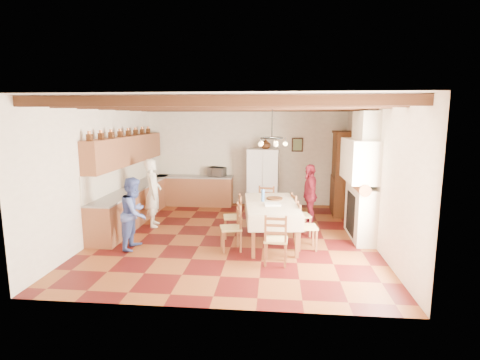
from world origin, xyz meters
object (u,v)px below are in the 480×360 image
Objects in this scene: hutch at (342,173)px; person_woman_blue at (135,213)px; refrigerator at (263,179)px; chair_right_near at (307,226)px; chair_right_far at (301,214)px; microwave at (217,172)px; chair_left_far at (233,216)px; dining_table at (271,206)px; chair_end_near at (276,239)px; person_woman_red at (310,195)px; chair_end_far at (265,206)px; chair_left_near at (231,227)px; person_man at (153,193)px.

person_woman_blue is at bearing -142.09° from hutch.
refrigerator reaches higher than chair_right_near.
refrigerator is at bearing 7.94° from chair_right_far.
chair_left_far is at bearing -58.56° from microwave.
hutch is 2.38× the size of chair_left_far.
dining_table is 2.22× the size of chair_end_near.
hutch is 4.32m from chair_end_near.
chair_right_far is 0.63× the size of person_woman_red.
chair_end_far is (-0.16, 1.33, -0.32)m from dining_table.
chair_right_far is 1.11m from chair_end_far.
chair_right_near is 0.90m from chair_right_far.
dining_table is 3.69m from microwave.
refrigerator reaches higher than dining_table.
chair_left_near is (-2.73, -3.22, -0.66)m from hutch.
refrigerator is 1.84× the size of chair_left_near.
refrigerator reaches higher than person_woman_blue.
chair_right_near is at bearing -40.02° from microwave.
dining_table is 2.22× the size of chair_left_near.
person_woman_blue reaches higher than chair_end_far.
chair_right_near is 1.93× the size of microwave.
person_man reaches higher than dining_table.
refrigerator is at bearing -145.98° from person_woman_red.
microwave is at bearing -174.59° from chair_left_far.
person_man reaches higher than chair_right_far.
person_woman_red reaches higher than chair_right_near.
chair_end_far is at bearing 146.10° from chair_left_near.
chair_left_near is 1.99m from person_woman_blue.
chair_right_near is at bearing 58.92° from chair_left_far.
hutch is at bearing -111.88° from chair_end_near.
chair_right_near is 3.53m from person_woman_blue.
person_woman_blue reaches higher than chair_right_far.
chair_left_near is 0.57× the size of person_man.
person_woman_blue is at bearing -103.00° from chair_left_near.
chair_left_near reaches higher than dining_table.
dining_table is 0.95m from chair_right_far.
person_woman_red is at bearing 15.09° from chair_end_far.
hutch is at bearing -84.46° from person_man.
person_woman_red is (0.27, 0.86, 0.29)m from chair_right_far.
chair_right_near is 1.86m from chair_end_far.
chair_left_far is 0.57× the size of person_man.
refrigerator reaches higher than microwave.
chair_end_far is (-0.90, 1.63, 0.00)m from chair_right_near.
microwave is (1.22, 2.31, 0.20)m from person_man.
hutch is 1.07× the size of dining_table.
chair_right_far is 3.61m from person_man.
person_man is at bearing -117.97° from chair_left_far.
chair_left_far is 1.71m from chair_right_near.
hutch is at bearing 41.39° from chair_end_far.
chair_left_near and chair_left_far have the same top height.
dining_table is at bearing -75.34° from person_woman_blue.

